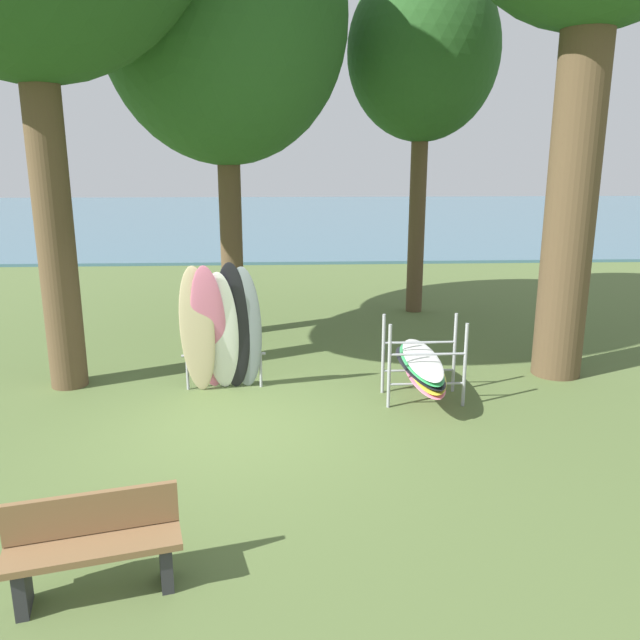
# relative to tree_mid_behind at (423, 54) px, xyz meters

# --- Properties ---
(ground_plane) EXTENTS (80.00, 80.00, 0.00)m
(ground_plane) POSITION_rel_tree_mid_behind_xyz_m (-3.64, -6.45, -5.68)
(ground_plane) COLOR #566B38
(lake_water) EXTENTS (80.00, 36.00, 0.10)m
(lake_water) POSITION_rel_tree_mid_behind_xyz_m (-3.64, 24.78, -5.63)
(lake_water) COLOR #477084
(lake_water) RESTS_ON ground
(tree_mid_behind) EXTENTS (3.28, 3.28, 7.62)m
(tree_mid_behind) POSITION_rel_tree_mid_behind_xyz_m (0.00, 0.00, 0.00)
(tree_mid_behind) COLOR brown
(tree_mid_behind) RESTS_ON ground
(tree_far_left_back) EXTENTS (4.59, 4.59, 8.66)m
(tree_far_left_back) POSITION_rel_tree_mid_behind_xyz_m (-4.08, -1.80, 0.30)
(tree_far_left_back) COLOR brown
(tree_far_left_back) RESTS_ON ground
(leaning_board_pile) EXTENTS (1.30, 0.71, 2.08)m
(leaning_board_pile) POSITION_rel_tree_mid_behind_xyz_m (-3.97, -5.26, -4.67)
(leaning_board_pile) COLOR #C6B289
(leaning_board_pile) RESTS_ON ground
(board_storage_rack) EXTENTS (1.15, 2.13, 1.25)m
(board_storage_rack) POSITION_rel_tree_mid_behind_xyz_m (-0.98, -5.65, -5.16)
(board_storage_rack) COLOR #9EA0A5
(board_storage_rack) RESTS_ON ground
(park_bench) EXTENTS (1.46, 0.74, 0.85)m
(park_bench) POSITION_rel_tree_mid_behind_xyz_m (-4.57, -9.88, -5.23)
(park_bench) COLOR #2D2D33
(park_bench) RESTS_ON ground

